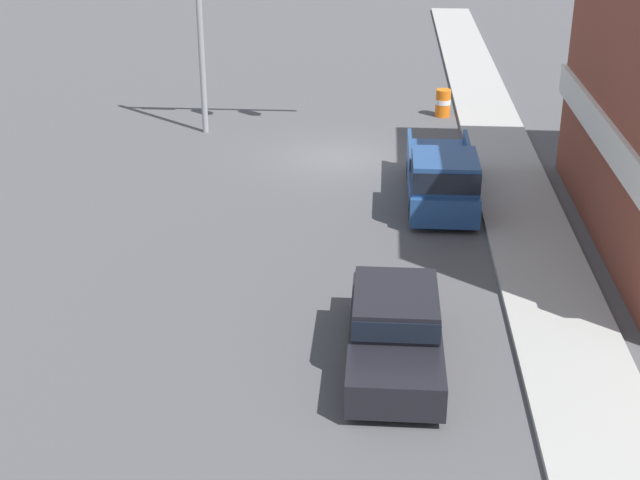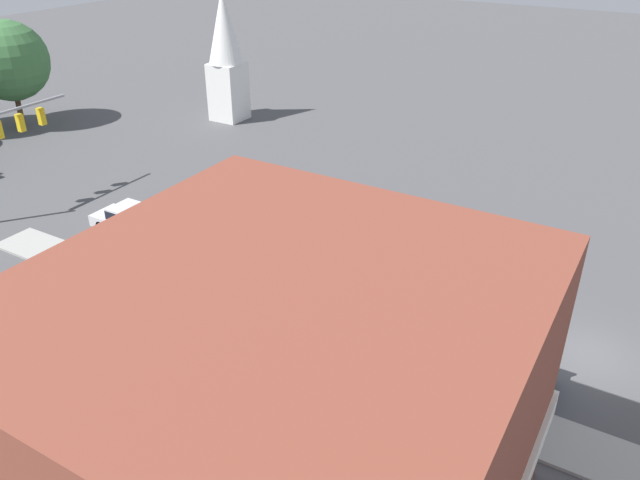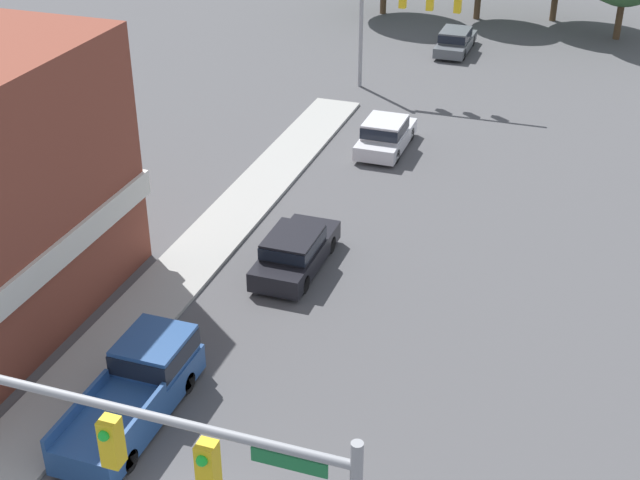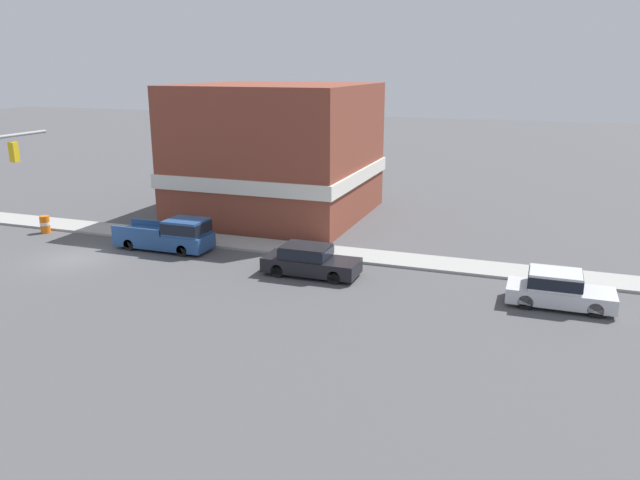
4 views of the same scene
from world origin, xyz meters
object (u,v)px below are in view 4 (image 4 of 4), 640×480
(car_lead, at_px, (309,260))
(car_second_ahead, at_px, (558,288))
(pickup_truck_parked, at_px, (172,234))
(construction_barrel, at_px, (45,224))

(car_lead, relative_size, car_second_ahead, 1.07)
(car_lead, height_order, car_second_ahead, car_second_ahead)
(pickup_truck_parked, bearing_deg, car_lead, 80.81)
(pickup_truck_parked, height_order, construction_barrel, pickup_truck_parked)
(car_second_ahead, bearing_deg, pickup_truck_parked, -94.62)
(car_second_ahead, xyz_separation_m, construction_barrel, (-2.24, -30.22, -0.26))
(construction_barrel, bearing_deg, car_lead, 83.78)
(car_lead, relative_size, construction_barrel, 4.42)
(car_second_ahead, bearing_deg, car_lead, -91.09)
(pickup_truck_parked, bearing_deg, construction_barrel, -93.44)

